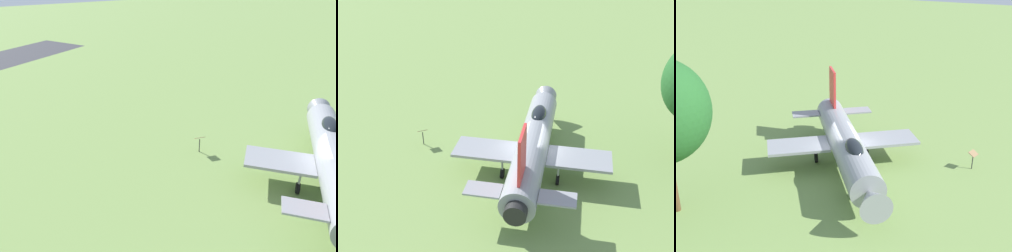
% 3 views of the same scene
% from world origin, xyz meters
% --- Properties ---
extents(ground_plane, '(200.00, 200.00, 0.00)m').
position_xyz_m(ground_plane, '(0.00, 0.00, 0.00)').
color(ground_plane, '#75934C').
extents(display_jet, '(11.45, 10.88, 5.00)m').
position_xyz_m(display_jet, '(-0.28, -0.26, 1.73)').
color(display_jet, gray).
rests_on(display_jet, ground_plane).
extents(info_plaque, '(0.67, 0.52, 1.14)m').
position_xyz_m(info_plaque, '(3.91, -6.50, 0.85)').
color(info_plaque, '#333333').
rests_on(info_plaque, ground_plane).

